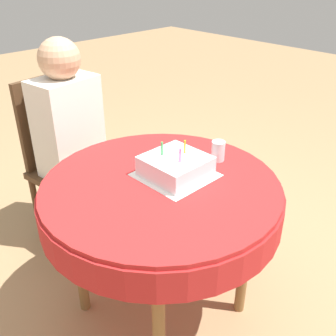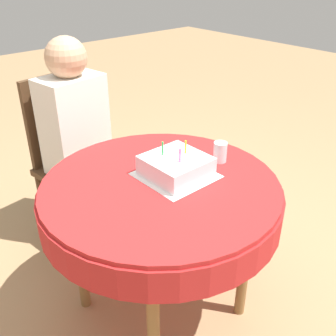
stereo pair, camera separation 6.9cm
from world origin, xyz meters
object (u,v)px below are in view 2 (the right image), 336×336
Objects in this scene: chair at (70,155)px; drinking_glass at (220,152)px; person at (77,126)px; birthday_cake at (175,166)px.

drinking_glass is (0.29, -0.91, 0.27)m from chair.
chair is 0.81× the size of person.
person is 0.86m from drinking_glass.
birthday_cake is at bearing 170.71° from drinking_glass.
drinking_glass is (0.27, -0.81, 0.05)m from person.
person is at bearing 92.57° from birthday_cake.
person is 13.13× the size of drinking_glass.
birthday_cake reaches higher than drinking_glass.
chair is at bearing 107.56° from drinking_glass.
drinking_glass is at bearing -79.18° from person.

